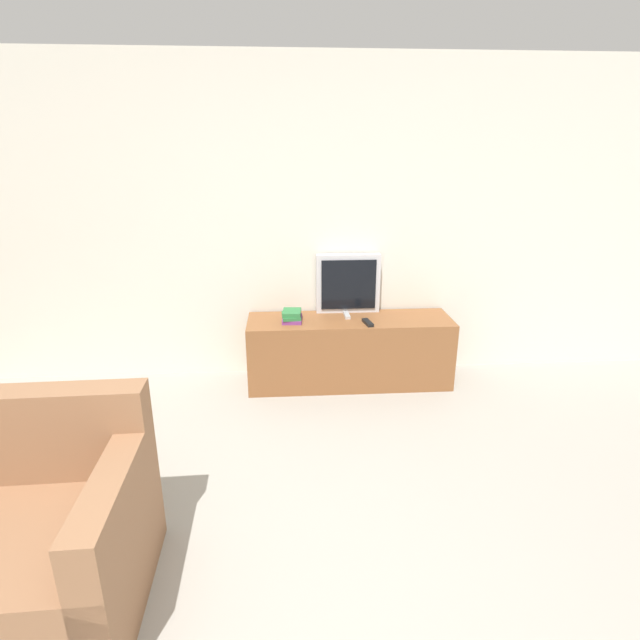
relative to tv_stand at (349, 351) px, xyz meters
The scene contains 6 objects.
wall_back 1.29m from the tv_stand, 158.52° to the left, with size 9.00×0.06×2.60m.
tv_stand is the anchor object (origin of this frame).
television 0.57m from the tv_stand, 89.03° to the left, with size 0.54×0.09×0.50m.
book_stack 0.58m from the tv_stand, behind, with size 0.17×0.23×0.09m.
remote_on_stand 0.30m from the tv_stand, 105.71° to the left, with size 0.05×0.16×0.02m.
remote_secondary 0.35m from the tv_stand, 46.64° to the right, with size 0.08×0.17×0.02m.
Camera 1 is at (0.23, -1.12, 1.89)m, focal length 28.00 mm.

